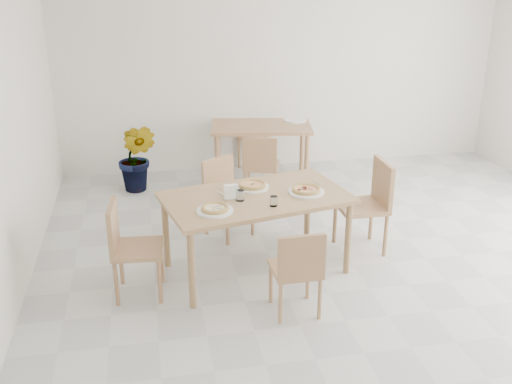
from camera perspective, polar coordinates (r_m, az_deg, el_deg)
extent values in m
plane|color=beige|center=(5.50, 10.74, -9.05)|extent=(7.00, 7.00, 0.00)
plane|color=silver|center=(8.20, 2.57, 11.99)|extent=(6.00, 0.00, 6.00)
cube|color=#A28053|center=(5.40, 0.00, -0.55)|extent=(1.80, 1.27, 0.04)
cylinder|color=#A28053|center=(5.00, -6.15, -7.40)|extent=(0.06, 0.06, 0.71)
cylinder|color=#A28053|center=(5.56, 8.76, -4.37)|extent=(0.06, 0.06, 0.71)
cylinder|color=#A28053|center=(5.68, -8.57, -3.81)|extent=(0.06, 0.06, 0.71)
cylinder|color=#A28053|center=(6.18, 4.93, -1.46)|extent=(0.06, 0.06, 0.71)
cube|color=#A98254|center=(4.92, 3.76, -7.33)|extent=(0.39, 0.39, 0.04)
cube|color=#A98254|center=(4.68, 4.39, -6.19)|extent=(0.38, 0.05, 0.36)
cylinder|color=#A98254|center=(5.20, 4.96, -8.26)|extent=(0.03, 0.03, 0.37)
cylinder|color=#A98254|center=(5.12, 1.42, -8.67)|extent=(0.03, 0.03, 0.37)
cylinder|color=#A98254|center=(4.93, 6.08, -10.09)|extent=(0.03, 0.03, 0.37)
cylinder|color=#A98254|center=(4.85, 2.34, -10.57)|extent=(0.03, 0.03, 0.37)
cube|color=#A98254|center=(6.23, -2.56, -0.64)|extent=(0.55, 0.55, 0.04)
cube|color=#A98254|center=(6.28, -3.65, 1.60)|extent=(0.36, 0.24, 0.38)
cylinder|color=#A98254|center=(6.09, -2.73, -3.38)|extent=(0.03, 0.03, 0.39)
cylinder|color=#A98254|center=(6.30, -0.32, -2.50)|extent=(0.03, 0.03, 0.39)
cylinder|color=#A98254|center=(6.34, -4.72, -2.40)|extent=(0.03, 0.03, 0.39)
cylinder|color=#A98254|center=(6.53, -2.33, -1.58)|extent=(0.03, 0.03, 0.39)
cube|color=#A98254|center=(5.23, -11.18, -5.35)|extent=(0.46, 0.46, 0.04)
cube|color=#A98254|center=(5.16, -13.46, -3.22)|extent=(0.08, 0.42, 0.40)
cylinder|color=#A98254|center=(5.17, -9.14, -8.43)|extent=(0.04, 0.04, 0.41)
cylinder|color=#A98254|center=(5.48, -8.96, -6.54)|extent=(0.04, 0.04, 0.41)
cylinder|color=#A98254|center=(5.20, -13.16, -8.52)|extent=(0.04, 0.04, 0.41)
cylinder|color=#A98254|center=(5.52, -12.73, -6.64)|extent=(0.04, 0.04, 0.41)
cube|color=#A98254|center=(5.98, 9.98, -1.37)|extent=(0.46, 0.46, 0.04)
cube|color=#A98254|center=(5.97, 11.98, 0.89)|extent=(0.04, 0.46, 0.43)
cylinder|color=#A98254|center=(6.18, 7.53, -2.89)|extent=(0.04, 0.04, 0.44)
cylinder|color=#A98254|center=(5.85, 8.68, -4.44)|extent=(0.04, 0.04, 0.44)
cylinder|color=#A98254|center=(6.31, 10.90, -2.59)|extent=(0.04, 0.04, 0.44)
cylinder|color=#A98254|center=(5.98, 12.23, -4.09)|extent=(0.04, 0.04, 0.44)
cylinder|color=white|center=(5.57, -0.36, 0.48)|extent=(0.31, 0.31, 0.02)
cylinder|color=white|center=(5.07, -3.93, -1.79)|extent=(0.31, 0.31, 0.02)
cylinder|color=white|center=(5.48, 4.80, 0.02)|extent=(0.33, 0.33, 0.02)
cylinder|color=#DEB668|center=(5.57, -0.36, 0.62)|extent=(0.27, 0.27, 0.01)
torus|color=#DEB668|center=(5.56, -0.36, 0.72)|extent=(0.27, 0.27, 0.03)
cylinder|color=#C24F22|center=(5.56, -0.36, 0.71)|extent=(0.21, 0.21, 0.01)
ellipsoid|color=#125012|center=(5.56, -0.36, 0.78)|extent=(0.05, 0.04, 0.01)
cylinder|color=#DEB668|center=(5.06, -3.94, -1.63)|extent=(0.24, 0.24, 0.01)
torus|color=#DEB668|center=(5.06, -3.94, -1.53)|extent=(0.24, 0.24, 0.03)
cylinder|color=beige|center=(5.06, -3.94, -1.54)|extent=(0.18, 0.18, 0.01)
cylinder|color=#DEB668|center=(5.47, 4.81, 0.16)|extent=(0.33, 0.33, 0.01)
torus|color=#DEB668|center=(5.47, 4.81, 0.26)|extent=(0.33, 0.33, 0.03)
cylinder|color=#C24F22|center=(5.47, 4.81, 0.25)|extent=(0.26, 0.26, 0.01)
cylinder|color=white|center=(5.27, -1.53, -0.32)|extent=(0.07, 0.07, 0.10)
cylinder|color=white|center=(5.16, 1.69, -0.88)|extent=(0.07, 0.07, 0.09)
cube|color=silver|center=(5.32, -2.42, -0.63)|extent=(0.13, 0.07, 0.01)
cube|color=white|center=(5.29, -2.44, 0.07)|extent=(0.12, 0.05, 0.12)
cube|color=silver|center=(5.74, 5.76, 0.96)|extent=(0.06, 0.16, 0.01)
cube|color=silver|center=(5.43, -3.19, -0.21)|extent=(0.11, 0.17, 0.01)
cube|color=#A98254|center=(7.69, 0.50, 6.24)|extent=(1.36, 0.91, 0.04)
cylinder|color=#A98254|center=(7.52, -3.71, 2.84)|extent=(0.06, 0.06, 0.71)
cylinder|color=#A98254|center=(7.56, 4.84, 2.93)|extent=(0.06, 0.06, 0.71)
cylinder|color=#A98254|center=(8.07, -3.59, 4.17)|extent=(0.06, 0.06, 0.71)
cylinder|color=#A98254|center=(8.11, 4.39, 4.24)|extent=(0.06, 0.06, 0.71)
cube|color=#A98254|center=(7.20, 0.49, 2.51)|extent=(0.50, 0.50, 0.04)
cube|color=#A98254|center=(6.96, 0.35, 3.67)|extent=(0.40, 0.15, 0.38)
cylinder|color=#A98254|center=(7.42, 1.95, 1.32)|extent=(0.03, 0.03, 0.39)
cylinder|color=#A98254|center=(7.45, -0.70, 1.42)|extent=(0.03, 0.03, 0.39)
cylinder|color=#A98254|center=(7.09, 1.74, 0.36)|extent=(0.03, 0.03, 0.39)
cylinder|color=#A98254|center=(7.13, -1.04, 0.47)|extent=(0.03, 0.03, 0.39)
cube|color=#A98254|center=(8.36, -0.05, 5.38)|extent=(0.57, 0.57, 0.04)
cube|color=#A98254|center=(8.48, 0.33, 7.16)|extent=(0.39, 0.23, 0.40)
cylinder|color=#A98254|center=(8.32, -1.61, 3.67)|extent=(0.04, 0.04, 0.41)
cylinder|color=#A98254|center=(8.21, 0.77, 3.44)|extent=(0.04, 0.04, 0.41)
cylinder|color=#A98254|center=(8.64, -0.84, 4.37)|extent=(0.04, 0.04, 0.41)
cylinder|color=#A98254|center=(8.54, 1.46, 4.15)|extent=(0.04, 0.04, 0.41)
cylinder|color=white|center=(7.91, 3.73, 6.85)|extent=(0.30, 0.30, 0.02)
imported|color=#295F1C|center=(7.56, -11.25, 3.23)|extent=(0.60, 0.55, 0.87)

